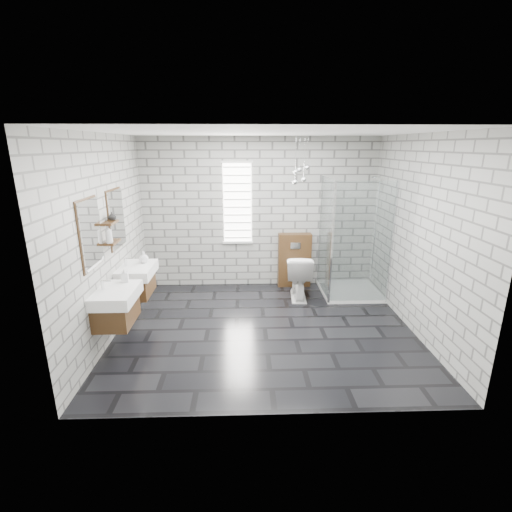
{
  "coord_description": "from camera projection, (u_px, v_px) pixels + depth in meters",
  "views": [
    {
      "loc": [
        -0.29,
        -4.84,
        2.54
      ],
      "look_at": [
        -0.11,
        0.35,
        0.99
      ],
      "focal_mm": 26.0,
      "sensor_mm": 36.0,
      "label": 1
    }
  ],
  "objects": [
    {
      "name": "pendant_cluster",
      "position": [
        300.0,
        174.0,
        6.1
      ],
      "size": [
        0.3,
        0.28,
        0.78
      ],
      "color": "silver",
      "rests_on": "ceiling"
    },
    {
      "name": "soap_bottle_b",
      "position": [
        144.0,
        257.0,
        5.54
      ],
      "size": [
        0.17,
        0.17,
        0.18
      ],
      "primitive_type": "imported",
      "rotation": [
        0.0,
        0.0,
        0.29
      ],
      "color": "#B2B2B2",
      "rests_on": "vanity_right"
    },
    {
      "name": "shower_enclosure",
      "position": [
        348.0,
        268.0,
        6.41
      ],
      "size": [
        1.0,
        1.0,
        2.03
      ],
      "color": "white",
      "rests_on": "floor"
    },
    {
      "name": "toilet",
      "position": [
        298.0,
        276.0,
        6.37
      ],
      "size": [
        0.49,
        0.79,
        0.78
      ],
      "primitive_type": "imported",
      "rotation": [
        0.0,
        0.0,
        3.07
      ],
      "color": "white",
      "rests_on": "floor"
    },
    {
      "name": "vanity_left",
      "position": [
        113.0,
        297.0,
        4.56
      ],
      "size": [
        0.47,
        0.7,
        1.57
      ],
      "color": "#492E16",
      "rests_on": "wall_left"
    },
    {
      "name": "shelf_lower",
      "position": [
        112.0,
        242.0,
        4.88
      ],
      "size": [
        0.14,
        0.3,
        0.03
      ],
      "primitive_type": "cube",
      "color": "#492E16",
      "rests_on": "wall_left"
    },
    {
      "name": "cistern_panel",
      "position": [
        294.0,
        260.0,
        6.88
      ],
      "size": [
        0.6,
        0.2,
        1.0
      ],
      "primitive_type": "cube",
      "color": "#492E16",
      "rests_on": "floor"
    },
    {
      "name": "wall_back",
      "position": [
        260.0,
        214.0,
        6.72
      ],
      "size": [
        4.2,
        0.02,
        2.7
      ],
      "primitive_type": "cube",
      "color": "#A1A19B",
      "rests_on": "floor"
    },
    {
      "name": "wall_right",
      "position": [
        420.0,
        236.0,
        5.05
      ],
      "size": [
        0.02,
        3.6,
        2.7
      ],
      "primitive_type": "cube",
      "color": "#A1A19B",
      "rests_on": "floor"
    },
    {
      "name": "wall_left",
      "position": [
        107.0,
        239.0,
        4.92
      ],
      "size": [
        0.02,
        3.6,
        2.7
      ],
      "primitive_type": "cube",
      "color": "#A1A19B",
      "rests_on": "floor"
    },
    {
      "name": "soap_bottle_c",
      "position": [
        109.0,
        234.0,
        4.73
      ],
      "size": [
        0.11,
        0.11,
        0.24
      ],
      "primitive_type": "imported",
      "rotation": [
        0.0,
        0.0,
        -0.27
      ],
      "color": "#B2B2B2",
      "rests_on": "shelf_lower"
    },
    {
      "name": "soap_bottle_a",
      "position": [
        125.0,
        275.0,
        4.76
      ],
      "size": [
        0.1,
        0.1,
        0.19
      ],
      "primitive_type": "imported",
      "rotation": [
        0.0,
        0.0,
        0.22
      ],
      "color": "#B2B2B2",
      "rests_on": "vanity_left"
    },
    {
      "name": "vase",
      "position": [
        112.0,
        216.0,
        4.86
      ],
      "size": [
        0.11,
        0.11,
        0.11
      ],
      "primitive_type": "imported",
      "rotation": [
        0.0,
        0.0,
        0.07
      ],
      "color": "#B2B2B2",
      "rests_on": "shelf_upper"
    },
    {
      "name": "flush_plate",
      "position": [
        296.0,
        246.0,
        6.69
      ],
      "size": [
        0.18,
        0.01,
        0.12
      ],
      "primitive_type": "cube",
      "color": "silver",
      "rests_on": "cistern_panel"
    },
    {
      "name": "wall_front",
      "position": [
        277.0,
        287.0,
        3.25
      ],
      "size": [
        4.2,
        0.02,
        2.7
      ],
      "primitive_type": "cube",
      "color": "#A1A19B",
      "rests_on": "floor"
    },
    {
      "name": "floor",
      "position": [
        265.0,
        329.0,
        5.37
      ],
      "size": [
        4.2,
        3.6,
        0.02
      ],
      "primitive_type": "cube",
      "color": "black",
      "rests_on": "ground"
    },
    {
      "name": "shelf_upper",
      "position": [
        110.0,
        223.0,
        4.8
      ],
      "size": [
        0.14,
        0.3,
        0.03
      ],
      "primitive_type": "cube",
      "color": "#492E16",
      "rests_on": "wall_left"
    },
    {
      "name": "window",
      "position": [
        237.0,
        203.0,
        6.62
      ],
      "size": [
        0.56,
        0.05,
        1.48
      ],
      "color": "white",
      "rests_on": "wall_back"
    },
    {
      "name": "ceiling",
      "position": [
        266.0,
        131.0,
        4.59
      ],
      "size": [
        4.2,
        3.6,
        0.02
      ],
      "primitive_type": "cube",
      "color": "white",
      "rests_on": "wall_back"
    },
    {
      "name": "vanity_right",
      "position": [
        134.0,
        272.0,
        5.45
      ],
      "size": [
        0.47,
        0.7,
        1.57
      ],
      "color": "#492E16",
      "rests_on": "wall_left"
    }
  ]
}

